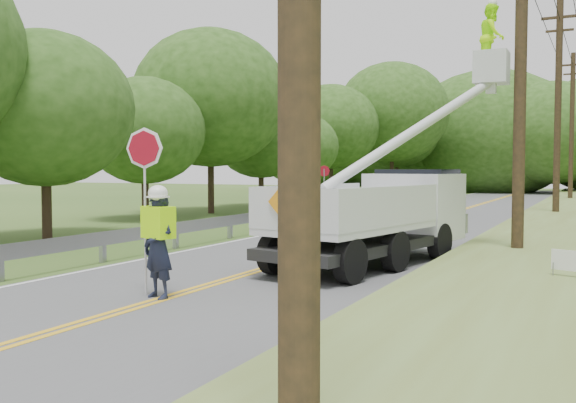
% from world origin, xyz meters
% --- Properties ---
extents(ground, '(140.00, 140.00, 0.00)m').
position_xyz_m(ground, '(0.00, 0.00, 0.00)').
color(ground, '#34531E').
rests_on(ground, ground).
extents(road, '(7.20, 96.00, 0.03)m').
position_xyz_m(road, '(0.00, 14.00, 0.01)').
color(road, '#545457').
rests_on(road, ground).
extents(guardrail, '(0.18, 48.00, 0.77)m').
position_xyz_m(guardrail, '(-4.02, 14.91, 0.55)').
color(guardrail, gray).
rests_on(guardrail, ground).
extents(utility_poles, '(1.60, 43.30, 10.00)m').
position_xyz_m(utility_poles, '(5.00, 17.02, 5.27)').
color(utility_poles, black).
rests_on(utility_poles, ground).
extents(treeline_left, '(11.79, 54.73, 11.22)m').
position_xyz_m(treeline_left, '(-10.54, 30.50, 5.73)').
color(treeline_left, '#332319').
rests_on(treeline_left, ground).
extents(treeline_horizon, '(57.78, 14.79, 12.62)m').
position_xyz_m(treeline_horizon, '(-0.94, 56.21, 5.50)').
color(treeline_horizon, '#244413').
rests_on(treeline_horizon, ground).
extents(flagger, '(1.17, 0.61, 3.03)m').
position_xyz_m(flagger, '(-0.11, 1.03, 1.10)').
color(flagger, '#191E33').
rests_on(flagger, road).
extents(bucket_truck, '(4.40, 6.81, 6.45)m').
position_xyz_m(bucket_truck, '(2.34, 7.41, 1.50)').
color(bucket_truck, black).
rests_on(bucket_truck, road).
extents(suv_silver, '(4.43, 5.82, 1.47)m').
position_xyz_m(suv_silver, '(-2.06, 17.33, 0.75)').
color(suv_silver, silver).
rests_on(suv_silver, road).
extents(suv_darkgrey, '(3.43, 5.65, 1.53)m').
position_xyz_m(suv_darkgrey, '(-1.30, 25.23, 0.79)').
color(suv_darkgrey, '#34383B').
rests_on(suv_darkgrey, road).
extents(stop_sign_permanent, '(0.52, 0.10, 2.44)m').
position_xyz_m(stop_sign_permanent, '(-4.39, 18.66, 1.61)').
color(stop_sign_permanent, gray).
rests_on(stop_sign_permanent, ground).
extents(yard_sign, '(0.52, 0.23, 0.79)m').
position_xyz_m(yard_sign, '(6.32, 4.89, 0.57)').
color(yard_sign, white).
rests_on(yard_sign, ground).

